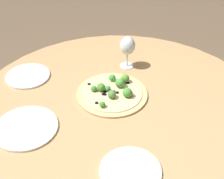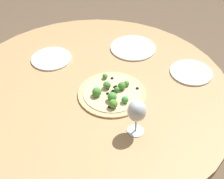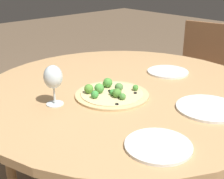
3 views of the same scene
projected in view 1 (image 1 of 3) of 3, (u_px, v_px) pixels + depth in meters
The scene contains 6 objects.
dining_table at pixel (121, 118), 1.37m from camera, with size 1.35×1.35×0.71m.
pizza at pixel (113, 92), 1.41m from camera, with size 0.32×0.32×0.06m.
wine_glass at pixel (127, 46), 1.54m from camera, with size 0.08×0.08×0.17m.
plate_near at pixel (28, 76), 1.53m from camera, with size 0.21×0.21×0.01m.
plate_far at pixel (130, 171), 1.08m from camera, with size 0.22×0.22×0.01m.
plate_side at pixel (26, 128), 1.24m from camera, with size 0.26×0.26×0.01m.
Camera 1 is at (-1.00, 0.12, 1.59)m, focal length 50.00 mm.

